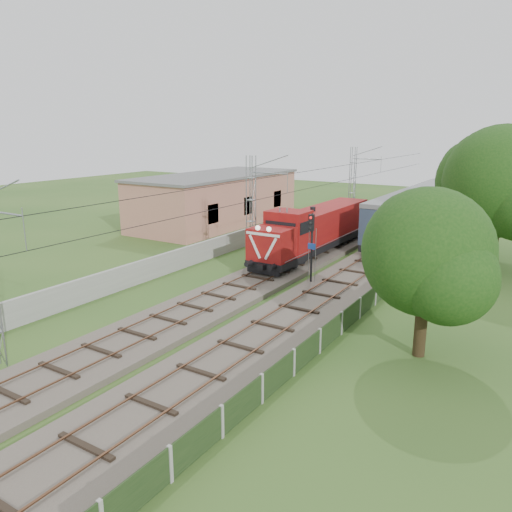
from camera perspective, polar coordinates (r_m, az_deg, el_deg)
The scene contains 13 objects.
ground at distance 26.80m, azimuth -9.06°, elevation -7.41°, with size 140.00×140.00×0.00m, color #2E521F.
track_main at distance 32.00m, azimuth -0.85°, elevation -3.24°, with size 4.20×70.00×0.45m.
track_side at distance 41.45m, azimuth 14.91°, elevation 0.37°, with size 4.20×80.00×0.45m.
catenary at distance 36.77m, azimuth -0.50°, elevation 5.27°, with size 3.31×70.00×8.00m.
boundary_wall at distance 39.40m, azimuth -4.85°, elevation 0.94°, with size 0.25×40.00×1.50m, color #9E9E99.
station_building at distance 53.52m, azimuth -4.49°, elevation 6.56°, with size 8.40×20.40×5.22m.
fence at distance 25.02m, azimuth 9.72°, elevation -7.58°, with size 0.12×32.00×1.20m.
locomotive at distance 39.71m, azimuth 6.73°, elevation 3.05°, with size 2.83×16.16×4.10m.
coach_rake at distance 84.80m, azimuth 24.34°, elevation 8.22°, with size 3.21×95.88×3.71m.
signal_post at distance 31.54m, azimuth 6.35°, elevation 2.19°, with size 0.52×0.41×4.74m.
tree_a at distance 22.39m, azimuth 19.14°, elevation 0.25°, with size 5.83×5.55×7.55m.
tree_b at distance 37.21m, azimuth 26.34°, elevation 7.50°, with size 7.87×7.49×10.20m.
tree_c at distance 41.81m, azimuth 24.64°, elevation 7.63°, with size 7.29×6.95×9.45m.
Camera 1 is at (16.59, -18.60, 9.86)m, focal length 35.00 mm.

